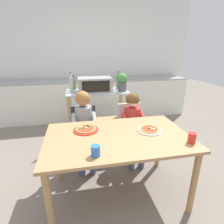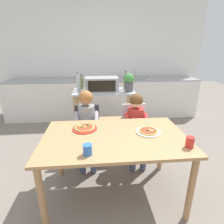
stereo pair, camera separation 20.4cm
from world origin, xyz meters
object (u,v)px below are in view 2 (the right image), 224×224
object	(u,v)px
bottle_clear_vinegar	(125,82)
drinking_cup_blue	(88,150)
pizza_plate_red_rimmed	(85,128)
dining_chair_right	(134,128)
child_in_red_shirt	(136,121)
toaster_oven	(102,84)
dining_chair_left	(88,130)
bottle_tall_green_wine	(78,84)
child_in_grey_shirt	(87,121)
pizza_plate_cream	(148,131)
dining_table	(115,144)
drinking_cup_red	(190,142)
bottle_dark_olive_oil	(82,83)
kitchen_island_cart	(104,107)
potted_herb_plant	(129,82)

from	to	relation	value
bottle_clear_vinegar	drinking_cup_blue	size ratio (longest dim) A/B	3.36
bottle_clear_vinegar	pizza_plate_red_rimmed	bearing A→B (deg)	-117.18
dining_chair_right	child_in_red_shirt	bearing A→B (deg)	-90.00
toaster_oven	bottle_clear_vinegar	xyz separation A→B (m)	(0.42, 0.12, 0.01)
dining_chair_left	bottle_tall_green_wine	bearing A→B (deg)	103.61
dining_chair_left	drinking_cup_blue	xyz separation A→B (m)	(0.05, -1.03, 0.31)
toaster_oven	pizza_plate_red_rimmed	size ratio (longest dim) A/B	2.03
child_in_grey_shirt	pizza_plate_red_rimmed	xyz separation A→B (m)	(-0.00, -0.41, 0.08)
pizza_plate_cream	bottle_clear_vinegar	bearing A→B (deg)	90.84
bottle_clear_vinegar	child_in_grey_shirt	world-z (taller)	bottle_clear_vinegar
dining_chair_left	dining_table	bearing A→B (deg)	-66.67
bottle_clear_vinegar	dining_table	world-z (taller)	bottle_clear_vinegar
drinking_cup_blue	drinking_cup_red	xyz separation A→B (m)	(0.91, 0.03, 0.00)
bottle_dark_olive_oil	dining_table	world-z (taller)	bottle_dark_olive_oil
pizza_plate_red_rimmed	bottle_dark_olive_oil	bearing A→B (deg)	94.54
dining_chair_left	pizza_plate_cream	bearing A→B (deg)	-45.20
pizza_plate_red_rimmed	drinking_cup_blue	xyz separation A→B (m)	(0.05, -0.50, 0.03)
toaster_oven	bottle_dark_olive_oil	size ratio (longest dim) A/B	2.15
kitchen_island_cart	bottle_dark_olive_oil	xyz separation A→B (m)	(-0.38, 0.17, 0.40)
child_in_grey_shirt	pizza_plate_cream	bearing A→B (deg)	-39.63
bottle_tall_green_wine	pizza_plate_cream	bearing A→B (deg)	-57.72
dining_chair_right	pizza_plate_red_rimmed	distance (m)	0.89
dining_table	drinking_cup_blue	distance (m)	0.43
dining_chair_left	dining_chair_right	size ratio (longest dim) A/B	1.00
kitchen_island_cart	drinking_cup_red	world-z (taller)	kitchen_island_cart
potted_herb_plant	drinking_cup_blue	xyz separation A→B (m)	(-0.63, -1.59, -0.27)
bottle_clear_vinegar	child_in_grey_shirt	size ratio (longest dim) A/B	0.30
toaster_oven	pizza_plate_cream	size ratio (longest dim) A/B	2.10
dining_chair_right	child_in_grey_shirt	size ratio (longest dim) A/B	0.77
bottle_dark_olive_oil	child_in_grey_shirt	distance (m)	1.00
toaster_oven	potted_herb_plant	distance (m)	0.46
dining_chair_left	child_in_grey_shirt	bearing A→B (deg)	-90.00
dining_chair_right	drinking_cup_blue	size ratio (longest dim) A/B	8.63
dining_chair_right	child_in_grey_shirt	distance (m)	0.71
child_in_grey_shirt	drinking_cup_red	bearing A→B (deg)	-42.54
kitchen_island_cart	potted_herb_plant	world-z (taller)	potted_herb_plant
pizza_plate_red_rimmed	child_in_grey_shirt	bearing A→B (deg)	89.99
potted_herb_plant	dining_chair_right	world-z (taller)	potted_herb_plant
bottle_dark_olive_oil	pizza_plate_red_rimmed	xyz separation A→B (m)	(0.11, -1.35, -0.24)
bottle_dark_olive_oil	drinking_cup_blue	size ratio (longest dim) A/B	2.70
toaster_oven	kitchen_island_cart	bearing A→B (deg)	40.81
toaster_oven	pizza_plate_red_rimmed	distance (m)	1.20
potted_herb_plant	child_in_grey_shirt	xyz separation A→B (m)	(-0.68, -0.68, -0.38)
kitchen_island_cart	dining_chair_left	xyz separation A→B (m)	(-0.27, -0.65, -0.11)
child_in_grey_shirt	pizza_plate_red_rimmed	size ratio (longest dim) A/B	3.91
kitchen_island_cart	potted_herb_plant	bearing A→B (deg)	-12.64
child_in_grey_shirt	dining_chair_right	bearing A→B (deg)	9.50
child_in_red_shirt	drinking_cup_blue	bearing A→B (deg)	-124.69
potted_herb_plant	pizza_plate_cream	size ratio (longest dim) A/B	1.16
bottle_clear_vinegar	child_in_red_shirt	distance (m)	0.95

